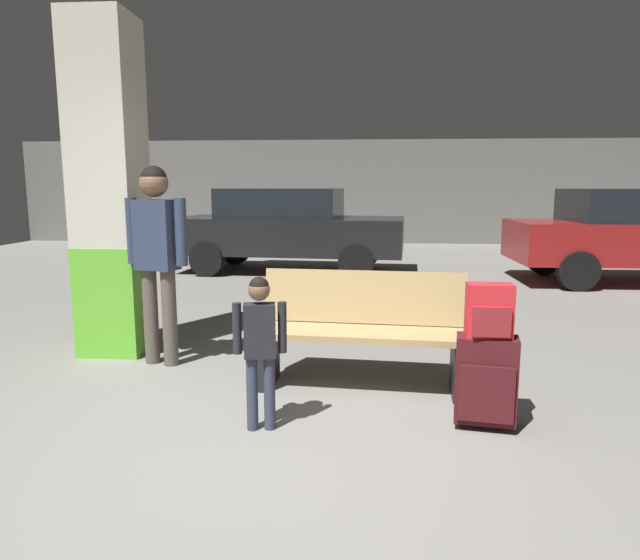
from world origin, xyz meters
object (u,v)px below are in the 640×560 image
at_px(suitcase, 486,380).
at_px(adult, 157,244).
at_px(parked_car_far, 288,228).
at_px(structural_pillar, 110,191).
at_px(backpack_bright, 489,311).
at_px(bench, 362,331).
at_px(child, 260,337).

height_order(suitcase, adult, adult).
bearing_deg(adult, parked_car_far, 86.03).
height_order(structural_pillar, adult, structural_pillar).
height_order(structural_pillar, parked_car_far, structural_pillar).
bearing_deg(backpack_bright, bench, 137.58).
bearing_deg(suitcase, backpack_bright, -30.85).
height_order(structural_pillar, backpack_bright, structural_pillar).
relative_size(suitcase, adult, 0.35).
relative_size(bench, suitcase, 2.71).
xyz_separation_m(suitcase, child, (-1.43, -0.12, 0.29)).
bearing_deg(bench, child, -127.05).
xyz_separation_m(suitcase, backpack_bright, (0.00, -0.00, 0.45)).
xyz_separation_m(structural_pillar, child, (1.66, -1.65, -0.89)).
xyz_separation_m(bench, backpack_bright, (0.79, -0.72, 0.33)).
bearing_deg(structural_pillar, suitcase, -26.27).
distance_m(bench, parked_car_far, 6.16).
height_order(bench, child, child).
bearing_deg(parked_car_far, suitcase, -72.23).
distance_m(bench, backpack_bright, 1.12).
height_order(suitcase, child, child).
xyz_separation_m(bench, suitcase, (0.79, -0.72, -0.12)).
bearing_deg(adult, child, -49.05).
relative_size(child, adult, 0.58).
bearing_deg(bench, parked_car_far, 102.80).
relative_size(structural_pillar, backpack_bright, 8.91).
height_order(child, parked_car_far, parked_car_far).
relative_size(structural_pillar, child, 3.06).
bearing_deg(backpack_bright, parked_car_far, 107.77).
bearing_deg(child, parked_car_far, 96.03).
relative_size(backpack_bright, adult, 0.20).
bearing_deg(suitcase, child, -175.01).
distance_m(bench, adult, 1.90).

